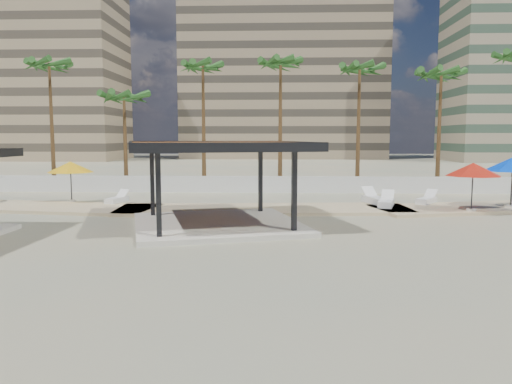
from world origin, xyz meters
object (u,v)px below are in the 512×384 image
(lounger_b, at_px, (386,203))
(lounger_d, at_px, (427,200))
(lounger_a, at_px, (117,199))
(lounger_c, at_px, (375,200))
(umbrella_c, at_px, (473,170))
(pavilion_central, at_px, (217,176))

(lounger_b, bearing_deg, lounger_d, -44.52)
(lounger_a, distance_m, lounger_b, 15.74)
(lounger_d, bearing_deg, lounger_c, 127.85)
(umbrella_c, distance_m, lounger_c, 5.68)
(lounger_b, bearing_deg, lounger_c, 33.57)
(lounger_c, bearing_deg, lounger_d, -102.49)
(lounger_b, height_order, lounger_d, lounger_b)
(umbrella_c, xyz_separation_m, lounger_a, (-19.78, 2.76, -2.01))
(lounger_d, bearing_deg, pavilion_central, 157.39)
(pavilion_central, xyz_separation_m, lounger_c, (8.51, 7.08, -1.90))
(lounger_a, bearing_deg, umbrella_c, -83.84)
(umbrella_c, height_order, lounger_c, umbrella_c)
(pavilion_central, distance_m, umbrella_c, 13.61)
(umbrella_c, relative_size, lounger_b, 1.27)
(pavilion_central, height_order, lounger_a, pavilion_central)
(pavilion_central, xyz_separation_m, lounger_d, (11.55, 7.21, -1.94))
(umbrella_c, height_order, lounger_a, umbrella_c)
(lounger_a, bearing_deg, pavilion_central, -121.32)
(umbrella_c, relative_size, lounger_a, 1.52)
(pavilion_central, height_order, lounger_b, pavilion_central)
(lounger_b, xyz_separation_m, lounger_c, (-0.37, 1.29, 0.01))
(umbrella_c, distance_m, lounger_a, 20.07)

